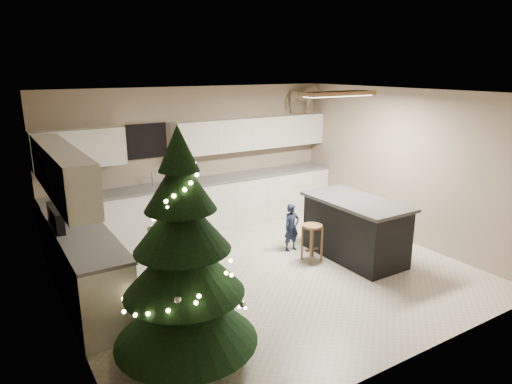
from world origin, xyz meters
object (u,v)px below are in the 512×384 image
Objects in this scene: rocking_horse at (301,99)px; island at (355,229)px; toddler at (292,227)px; bar_stool at (312,234)px; christmas_tree at (184,270)px.

island is at bearing -175.02° from rocking_horse.
rocking_horse is (1.51, 1.81, 1.92)m from toddler.
rocking_horse is at bearing 49.57° from toddler.
toddler reaches higher than bar_stool.
island reaches higher than toddler.
bar_stool is at bearing 25.65° from christmas_tree.
island is 2.24× the size of rocking_horse.
rocking_horse is at bearing 71.96° from island.
rocking_horse is at bearing 57.28° from bar_stool.
christmas_tree is at bearing 153.93° from rocking_horse.
toddler is (2.64, 1.78, -0.60)m from christmas_tree.
rocking_horse reaches higher than toddler.
toddler is at bearing 92.67° from bar_stool.
toddler is 1.04× the size of rocking_horse.
christmas_tree is at bearing -162.80° from island.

